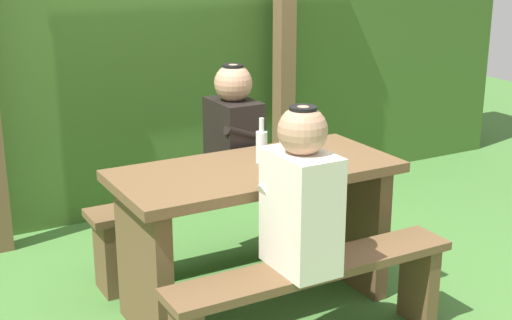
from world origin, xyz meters
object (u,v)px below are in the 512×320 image
(drinking_glass, at_px, (287,149))
(person_black_coat, at_px, (234,133))
(bench_near, at_px, (314,290))
(person_white_shirt, at_px, (301,195))
(cell_phone, at_px, (297,149))
(bottle_left, at_px, (262,145))
(bench_far, at_px, (211,215))
(picnic_table, at_px, (256,213))

(drinking_glass, bearing_deg, person_black_coat, 96.92)
(bench_near, bearing_deg, person_white_shirt, 177.46)
(person_white_shirt, bearing_deg, person_black_coat, 77.78)
(person_white_shirt, relative_size, cell_phone, 5.14)
(bench_near, bearing_deg, cell_phone, 63.72)
(bottle_left, bearing_deg, bench_far, 96.48)
(bench_near, distance_m, cell_phone, 0.87)
(bench_near, relative_size, cell_phone, 10.00)
(drinking_glass, bearing_deg, bottle_left, -175.26)
(bench_near, height_order, cell_phone, cell_phone)
(bench_far, distance_m, person_white_shirt, 1.15)
(person_white_shirt, relative_size, drinking_glass, 8.52)
(picnic_table, relative_size, bench_near, 1.00)
(picnic_table, height_order, cell_phone, cell_phone)
(picnic_table, relative_size, cell_phone, 10.00)
(bench_far, height_order, drinking_glass, drinking_glass)
(person_black_coat, bearing_deg, bench_far, 178.75)
(person_black_coat, distance_m, cell_phone, 0.41)
(bench_far, xyz_separation_m, cell_phone, (0.33, -0.37, 0.44))
(bench_far, xyz_separation_m, bottle_left, (0.05, -0.48, 0.52))
(drinking_glass, bearing_deg, bench_near, -109.74)
(bottle_left, bearing_deg, picnic_table, -142.55)
(person_black_coat, relative_size, drinking_glass, 8.52)
(bench_near, relative_size, drinking_glass, 16.58)
(picnic_table, bearing_deg, drinking_glass, 14.74)
(bench_far, bearing_deg, drinking_glass, -66.13)
(bottle_left, relative_size, cell_phone, 1.62)
(bench_near, distance_m, bench_far, 1.05)
(person_white_shirt, bearing_deg, bench_far, 85.92)
(bottle_left, bearing_deg, drinking_glass, 4.74)
(bench_far, xyz_separation_m, person_white_shirt, (-0.07, -1.05, 0.46))
(person_white_shirt, bearing_deg, bottle_left, 77.06)
(bench_near, height_order, person_white_shirt, person_white_shirt)
(picnic_table, bearing_deg, person_black_coat, 73.82)
(drinking_glass, xyz_separation_m, bottle_left, (-0.15, -0.01, 0.05))
(drinking_glass, height_order, bottle_left, bottle_left)
(bench_far, relative_size, person_black_coat, 1.95)
(bench_near, relative_size, person_black_coat, 1.95)
(person_white_shirt, bearing_deg, bench_near, -2.54)
(picnic_table, distance_m, bottle_left, 0.34)
(bench_near, height_order, bottle_left, bottle_left)
(person_white_shirt, height_order, bottle_left, person_white_shirt)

